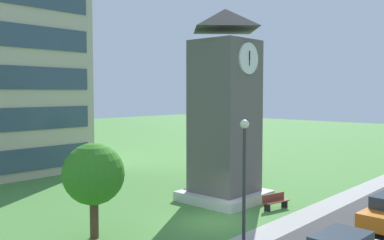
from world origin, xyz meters
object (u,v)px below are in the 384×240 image
Objects in this scene: park_bench at (275,201)px; tree_by_building at (210,142)px; tree_near_tower at (94,174)px; street_lamp at (244,174)px; clock_tower at (225,115)px.

park_bench is 0.41× the size of tree_by_building.
street_lamp is at bearing -70.27° from tree_near_tower.
clock_tower is 6.21m from tree_by_building.
park_bench is 8.88m from tree_by_building.
street_lamp is (-7.23, -6.62, -1.85)m from clock_tower.
tree_by_building is at bearing 49.31° from clock_tower.
tree_by_building is 14.05m from tree_near_tower.
street_lamp is at bearing -134.99° from tree_by_building.
park_bench is at bearing -83.12° from clock_tower.
clock_tower is at bearing 96.88° from park_bench.
clock_tower is 2.67× the size of tree_near_tower.
tree_near_tower is (-9.68, 0.21, -2.41)m from clock_tower.
clock_tower is at bearing -130.69° from tree_by_building.
tree_by_building reaches higher than park_bench.
tree_by_building is at bearing 17.16° from tree_near_tower.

